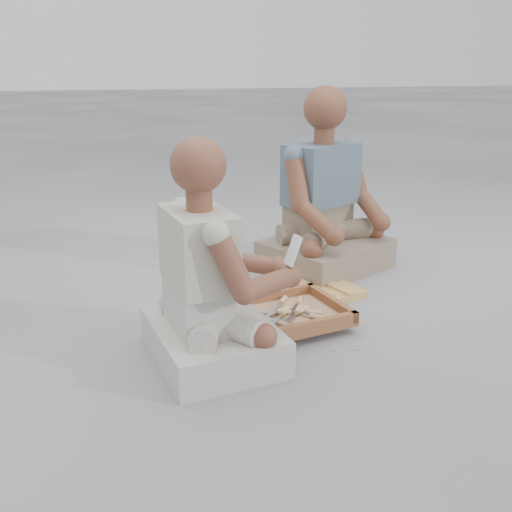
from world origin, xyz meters
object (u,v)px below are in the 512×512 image
object	(u,v)px
tool_tray	(286,315)
companion	(325,211)
craftsman	(211,288)
carved_panel	(302,294)

from	to	relation	value
tool_tray	companion	size ratio (longest dim) A/B	0.54
tool_tray	craftsman	size ratio (longest dim) A/B	0.63
craftsman	companion	bearing A→B (deg)	128.45
craftsman	companion	size ratio (longest dim) A/B	0.86
carved_panel	tool_tray	bearing A→B (deg)	-123.69
carved_panel	craftsman	world-z (taller)	craftsman
tool_tray	craftsman	xyz separation A→B (m)	(-0.38, -0.18, 0.24)
carved_panel	craftsman	distance (m)	0.80
carved_panel	tool_tray	world-z (taller)	tool_tray
craftsman	carved_panel	bearing A→B (deg)	122.88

